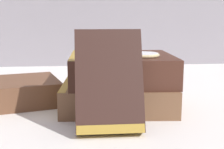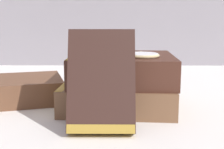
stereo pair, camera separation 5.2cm
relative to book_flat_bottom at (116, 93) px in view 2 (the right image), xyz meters
name	(u,v)px [view 2 (the right image)]	position (x,y,z in m)	size (l,w,h in m)	color
ground_plane	(104,106)	(-0.02, 0.00, -0.02)	(3.00, 3.00, 0.00)	silver
book_flat_bottom	(116,93)	(0.00, 0.00, 0.00)	(0.20, 0.19, 0.04)	brown
book_flat_top	(119,69)	(0.01, -0.01, 0.05)	(0.18, 0.16, 0.05)	#422319
book_leaning_front	(103,85)	(-0.02, -0.12, 0.04)	(0.09, 0.07, 0.14)	#331E19
pocket_watch	(142,55)	(0.04, -0.03, 0.07)	(0.06, 0.06, 0.01)	silver
reading_glasses	(75,85)	(-0.09, 0.16, -0.02)	(0.12, 0.08, 0.00)	black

